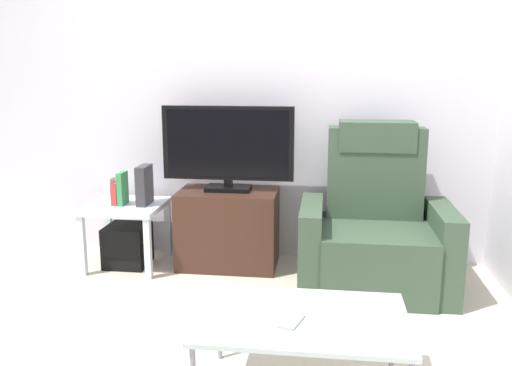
{
  "coord_description": "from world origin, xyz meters",
  "views": [
    {
      "loc": [
        0.66,
        -2.88,
        1.42
      ],
      "look_at": [
        0.22,
        0.5,
        0.7
      ],
      "focal_mm": 37.8,
      "sensor_mm": 36.0,
      "label": 1
    }
  ],
  "objects_px": {
    "subwoofer_box": "(128,245)",
    "coffee_table": "(303,321)",
    "book_leftmost": "(110,191)",
    "recliner_armchair": "(375,231)",
    "cell_phone": "(292,321)",
    "book_middle": "(117,193)",
    "television": "(228,146)",
    "side_table": "(126,214)",
    "book_rightmost": "(123,188)",
    "tv_stand": "(228,228)",
    "game_console": "(144,185)"
  },
  "relations": [
    {
      "from": "book_leftmost",
      "to": "book_rightmost",
      "type": "xyz_separation_m",
      "value": [
        0.09,
        0.0,
        0.02
      ]
    },
    {
      "from": "side_table",
      "to": "game_console",
      "type": "bearing_deg",
      "value": 3.95
    },
    {
      "from": "coffee_table",
      "to": "cell_phone",
      "type": "relative_size",
      "value": 6.0
    },
    {
      "from": "book_leftmost",
      "to": "book_middle",
      "type": "distance_m",
      "value": 0.05
    },
    {
      "from": "tv_stand",
      "to": "television",
      "type": "distance_m",
      "value": 0.6
    },
    {
      "from": "side_table",
      "to": "subwoofer_box",
      "type": "relative_size",
      "value": 1.8
    },
    {
      "from": "side_table",
      "to": "book_leftmost",
      "type": "relative_size",
      "value": 2.72
    },
    {
      "from": "subwoofer_box",
      "to": "book_middle",
      "type": "height_order",
      "value": "book_middle"
    },
    {
      "from": "recliner_armchair",
      "to": "game_console",
      "type": "bearing_deg",
      "value": -175.1
    },
    {
      "from": "recliner_armchair",
      "to": "book_rightmost",
      "type": "bearing_deg",
      "value": -173.68
    },
    {
      "from": "subwoofer_box",
      "to": "game_console",
      "type": "bearing_deg",
      "value": 3.95
    },
    {
      "from": "tv_stand",
      "to": "book_rightmost",
      "type": "bearing_deg",
      "value": -171.5
    },
    {
      "from": "side_table",
      "to": "coffee_table",
      "type": "xyz_separation_m",
      "value": [
        1.35,
        -1.49,
        -0.03
      ]
    },
    {
      "from": "book_middle",
      "to": "game_console",
      "type": "height_order",
      "value": "game_console"
    },
    {
      "from": "coffee_table",
      "to": "book_leftmost",
      "type": "bearing_deg",
      "value": 134.77
    },
    {
      "from": "recliner_armchair",
      "to": "cell_phone",
      "type": "relative_size",
      "value": 7.2
    },
    {
      "from": "recliner_armchair",
      "to": "book_middle",
      "type": "bearing_deg",
      "value": -173.58
    },
    {
      "from": "book_leftmost",
      "to": "cell_phone",
      "type": "xyz_separation_m",
      "value": [
        1.41,
        -1.53,
        -0.18
      ]
    },
    {
      "from": "game_console",
      "to": "book_middle",
      "type": "bearing_deg",
      "value": -171.4
    },
    {
      "from": "tv_stand",
      "to": "side_table",
      "type": "xyz_separation_m",
      "value": [
        -0.74,
        -0.09,
        0.11
      ]
    },
    {
      "from": "book_middle",
      "to": "book_rightmost",
      "type": "relative_size",
      "value": 0.68
    },
    {
      "from": "subwoofer_box",
      "to": "coffee_table",
      "type": "relative_size",
      "value": 0.33
    },
    {
      "from": "tv_stand",
      "to": "side_table",
      "type": "distance_m",
      "value": 0.75
    },
    {
      "from": "book_leftmost",
      "to": "cell_phone",
      "type": "height_order",
      "value": "book_leftmost"
    },
    {
      "from": "book_middle",
      "to": "television",
      "type": "bearing_deg",
      "value": 9.36
    },
    {
      "from": "television",
      "to": "subwoofer_box",
      "type": "height_order",
      "value": "television"
    },
    {
      "from": "tv_stand",
      "to": "book_leftmost",
      "type": "relative_size",
      "value": 3.58
    },
    {
      "from": "subwoofer_box",
      "to": "book_middle",
      "type": "distance_m",
      "value": 0.4
    },
    {
      "from": "television",
      "to": "book_middle",
      "type": "height_order",
      "value": "television"
    },
    {
      "from": "coffee_table",
      "to": "side_table",
      "type": "bearing_deg",
      "value": 132.35
    },
    {
      "from": "television",
      "to": "game_console",
      "type": "bearing_deg",
      "value": -170.39
    },
    {
      "from": "subwoofer_box",
      "to": "coffee_table",
      "type": "bearing_deg",
      "value": -47.65
    },
    {
      "from": "side_table",
      "to": "coffee_table",
      "type": "height_order",
      "value": "side_table"
    },
    {
      "from": "book_middle",
      "to": "side_table",
      "type": "bearing_deg",
      "value": 20.58
    },
    {
      "from": "subwoofer_box",
      "to": "game_console",
      "type": "height_order",
      "value": "game_console"
    },
    {
      "from": "television",
      "to": "recliner_armchair",
      "type": "distance_m",
      "value": 1.18
    },
    {
      "from": "tv_stand",
      "to": "book_rightmost",
      "type": "xyz_separation_m",
      "value": [
        -0.75,
        -0.11,
        0.3
      ]
    },
    {
      "from": "recliner_armchair",
      "to": "book_leftmost",
      "type": "height_order",
      "value": "recliner_armchair"
    },
    {
      "from": "television",
      "to": "side_table",
      "type": "height_order",
      "value": "television"
    },
    {
      "from": "tv_stand",
      "to": "recliner_armchair",
      "type": "relative_size",
      "value": 0.66
    },
    {
      "from": "cell_phone",
      "to": "book_middle",
      "type": "bearing_deg",
      "value": 148.76
    },
    {
      "from": "recliner_armchair",
      "to": "cell_phone",
      "type": "xyz_separation_m",
      "value": [
        -0.46,
        -1.4,
        0.01
      ]
    },
    {
      "from": "side_table",
      "to": "recliner_armchair",
      "type": "bearing_deg",
      "value": -4.62
    },
    {
      "from": "coffee_table",
      "to": "television",
      "type": "bearing_deg",
      "value": 111.04
    },
    {
      "from": "book_middle",
      "to": "coffee_table",
      "type": "distance_m",
      "value": 2.04
    },
    {
      "from": "subwoofer_box",
      "to": "book_middle",
      "type": "relative_size",
      "value": 1.85
    },
    {
      "from": "television",
      "to": "book_rightmost",
      "type": "relative_size",
      "value": 3.96
    },
    {
      "from": "side_table",
      "to": "cell_phone",
      "type": "height_order",
      "value": "side_table"
    },
    {
      "from": "cell_phone",
      "to": "coffee_table",
      "type": "bearing_deg",
      "value": 71.59
    },
    {
      "from": "side_table",
      "to": "television",
      "type": "bearing_deg",
      "value": 8.51
    }
  ]
}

